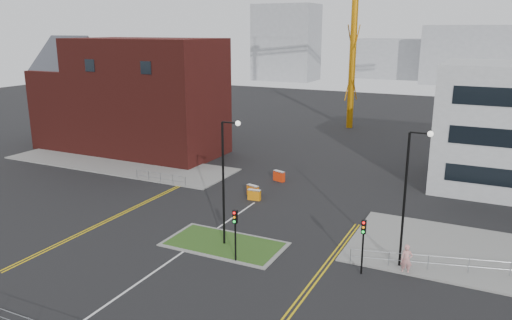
{
  "coord_description": "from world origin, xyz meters",
  "views": [
    {
      "loc": [
        18.61,
        -20.87,
        15.12
      ],
      "look_at": [
        1.85,
        13.53,
        5.0
      ],
      "focal_mm": 35.0,
      "sensor_mm": 36.0,
      "label": 1
    }
  ],
  "objects": [
    {
      "name": "island_kerb",
      "position": [
        2.0,
        8.0,
        0.04
      ],
      "size": [
        8.6,
        4.6,
        0.08
      ],
      "primitive_type": "cube",
      "color": "slate",
      "rests_on": "ground"
    },
    {
      "name": "yellow_left_a",
      "position": [
        -9.0,
        10.0,
        0.01
      ],
      "size": [
        0.12,
        24.0,
        0.01
      ],
      "primitive_type": "cube",
      "color": "gold",
      "rests_on": "ground"
    },
    {
      "name": "pedestrian",
      "position": [
        14.54,
        9.16,
        0.99
      ],
      "size": [
        0.8,
        0.6,
        1.99
      ],
      "primitive_type": "imported",
      "rotation": [
        0.0,
        0.0,
        0.18
      ],
      "color": "#D88F8C",
      "rests_on": "ground"
    },
    {
      "name": "streetlamp_right_near",
      "position": [
        14.22,
        10.0,
        5.41
      ],
      "size": [
        1.46,
        0.36,
        9.18
      ],
      "color": "black",
      "rests_on": "ground"
    },
    {
      "name": "barrier_right",
      "position": [
        -0.34,
        17.66,
        0.54
      ],
      "size": [
        1.2,
        0.5,
        0.99
      ],
      "color": "orange",
      "rests_on": "ground"
    },
    {
      "name": "yellow_right_a",
      "position": [
        9.5,
        6.0,
        0.01
      ],
      "size": [
        0.12,
        20.0,
        0.01
      ],
      "primitive_type": "cube",
      "color": "gold",
      "rests_on": "ground"
    },
    {
      "name": "yellow_right_b",
      "position": [
        9.8,
        6.0,
        0.01
      ],
      "size": [
        0.12,
        20.0,
        0.01
      ],
      "primitive_type": "cube",
      "color": "gold",
      "rests_on": "ground"
    },
    {
      "name": "streetlamp_island",
      "position": [
        2.22,
        8.0,
        5.41
      ],
      "size": [
        1.46,
        0.36,
        9.18
      ],
      "color": "black",
      "rests_on": "ground"
    },
    {
      "name": "ground",
      "position": [
        0.0,
        0.0,
        0.0
      ],
      "size": [
        200.0,
        200.0,
        0.0
      ],
      "primitive_type": "plane",
      "color": "black",
      "rests_on": "ground"
    },
    {
      "name": "traffic_light_right",
      "position": [
        12.0,
        7.98,
        2.57
      ],
      "size": [
        0.28,
        0.33,
        3.65
      ],
      "color": "black",
      "rests_on": "ground"
    },
    {
      "name": "grass_island",
      "position": [
        2.0,
        8.0,
        0.06
      ],
      "size": [
        8.0,
        4.0,
        0.12
      ],
      "primitive_type": "cube",
      "color": "#264A18",
      "rests_on": "ground"
    },
    {
      "name": "skyline_b",
      "position": [
        10.0,
        130.0,
        8.0
      ],
      "size": [
        24.0,
        12.0,
        16.0
      ],
      "primitive_type": "cube",
      "color": "gray",
      "rests_on": "ground"
    },
    {
      "name": "barrier_mid",
      "position": [
        -0.63,
        24.0,
        0.57
      ],
      "size": [
        1.33,
        0.79,
        1.06
      ],
      "color": "red",
      "rests_on": "ground"
    },
    {
      "name": "centre_line",
      "position": [
        0.0,
        2.0,
        0.01
      ],
      "size": [
        0.15,
        30.0,
        0.01
      ],
      "primitive_type": "cube",
      "color": "silver",
      "rests_on": "ground"
    },
    {
      "name": "pavement_left",
      "position": [
        -20.0,
        22.0,
        0.06
      ],
      "size": [
        28.0,
        8.0,
        0.12
      ],
      "primitive_type": "cube",
      "color": "slate",
      "rests_on": "ground"
    },
    {
      "name": "railing_right",
      "position": [
        20.5,
        11.5,
        0.78
      ],
      "size": [
        19.05,
        5.05,
        1.1
      ],
      "color": "gray",
      "rests_on": "ground"
    },
    {
      "name": "skyline_d",
      "position": [
        -8.0,
        140.0,
        6.0
      ],
      "size": [
        30.0,
        12.0,
        12.0
      ],
      "primitive_type": "cube",
      "color": "gray",
      "rests_on": "ground"
    },
    {
      "name": "railing_left",
      "position": [
        -11.0,
        18.0,
        0.74
      ],
      "size": [
        6.05,
        0.05,
        1.1
      ],
      "color": "gray",
      "rests_on": "ground"
    },
    {
      "name": "brick_building",
      "position": [
        -22.97,
        28.0,
        6.85
      ],
      "size": [
        24.2,
        10.07,
        14.24
      ],
      "color": "#4B1612",
      "rests_on": "ground"
    },
    {
      "name": "yellow_left_b",
      "position": [
        -8.7,
        10.0,
        0.01
      ],
      "size": [
        0.12,
        24.0,
        0.01
      ],
      "primitive_type": "cube",
      "color": "gold",
      "rests_on": "ground"
    },
    {
      "name": "traffic_light_island",
      "position": [
        4.0,
        5.98,
        2.57
      ],
      "size": [
        0.28,
        0.33,
        3.65
      ],
      "color": "black",
      "rests_on": "ground"
    },
    {
      "name": "barrier_left",
      "position": [
        -1.0,
        18.7,
        0.55
      ],
      "size": [
        1.26,
        0.72,
        1.01
      ],
      "color": "#CA5D0B",
      "rests_on": "ground"
    },
    {
      "name": "skyline_a",
      "position": [
        -40.0,
        120.0,
        11.0
      ],
      "size": [
        18.0,
        12.0,
        22.0
      ],
      "primitive_type": "cube",
      "color": "gray",
      "rests_on": "ground"
    }
  ]
}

